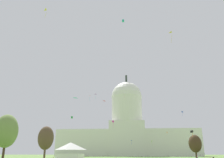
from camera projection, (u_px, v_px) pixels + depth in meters
capitol_building at (127, 129)px, 207.69m from camera, size 122.12×27.96×73.34m
event_tent at (70, 153)px, 64.22m from camera, size 7.18×6.47×5.46m
tree_west_far at (46, 138)px, 91.69m from camera, size 7.78×7.37×12.82m
tree_east_mid at (195, 144)px, 114.77m from camera, size 8.78×8.78×11.28m
tree_west_near at (6, 131)px, 63.45m from camera, size 6.42×7.53×12.82m
kite_blue_low at (132, 142)px, 173.03m from camera, size 1.33×1.20×2.17m
kite_cyan_mid at (76, 98)px, 77.73m from camera, size 1.47×1.68×0.19m
kite_orange_low at (167, 132)px, 172.95m from camera, size 0.55×0.67×1.04m
kite_green_mid at (72, 117)px, 114.63m from camera, size 0.89×0.93×1.00m
kite_white_high at (125, 94)px, 193.94m from camera, size 0.99×0.45×4.14m
kite_magenta_mid at (113, 122)px, 138.80m from camera, size 1.39×1.35×4.34m
kite_pink_mid at (89, 96)px, 125.89m from camera, size 0.94×1.25×2.83m
kite_violet_high at (95, 95)px, 151.60m from camera, size 1.47×1.14×2.93m
kite_red_mid at (105, 101)px, 121.09m from camera, size 1.48×1.76×0.27m
kite_gold_high at (172, 34)px, 87.75m from camera, size 1.32×1.54×3.99m
kite_black_low at (192, 131)px, 91.29m from camera, size 1.19×1.17×2.65m
kite_lime_low at (152, 142)px, 176.55m from camera, size 0.57×0.58×3.73m
kite_yellow_high at (47, 11)px, 95.58m from camera, size 1.70×1.85×3.27m
kite_turquoise_high at (123, 21)px, 96.66m from camera, size 0.79×0.84×0.88m
kite_blue_mid at (182, 112)px, 159.81m from camera, size 1.12×1.14×3.75m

